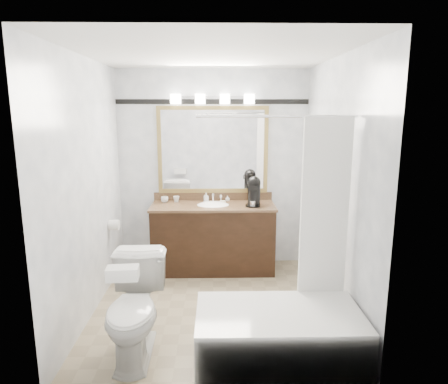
{
  "coord_description": "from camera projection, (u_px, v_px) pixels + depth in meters",
  "views": [
    {
      "loc": [
        0.04,
        -3.78,
        2.0
      ],
      "look_at": [
        0.12,
        0.35,
        1.15
      ],
      "focal_mm": 32.0,
      "sensor_mm": 36.0,
      "label": 1
    }
  ],
  "objects": [
    {
      "name": "soap_bar",
      "position": [
        223.0,
        202.0,
        5.05
      ],
      "size": [
        0.08,
        0.06,
        0.02
      ],
      "primitive_type": "cube",
      "rotation": [
        0.0,
        0.0,
        -0.25
      ],
      "color": "beige",
      "rests_on": "vanity"
    },
    {
      "name": "bathtub",
      "position": [
        281.0,
        330.0,
        3.18
      ],
      "size": [
        1.3,
        0.75,
        1.96
      ],
      "color": "white",
      "rests_on": "ground"
    },
    {
      "name": "vanity_light_bar",
      "position": [
        213.0,
        99.0,
        4.88
      ],
      "size": [
        1.02,
        0.14,
        0.12
      ],
      "color": "silver",
      "rests_on": "room"
    },
    {
      "name": "accent_stripe",
      "position": [
        213.0,
        102.0,
        4.95
      ],
      "size": [
        2.4,
        0.01,
        0.06
      ],
      "primitive_type": "cube",
      "color": "black",
      "rests_on": "room"
    },
    {
      "name": "room",
      "position": [
        212.0,
        189.0,
        3.86
      ],
      "size": [
        2.42,
        2.62,
        2.52
      ],
      "color": "gray",
      "rests_on": "ground"
    },
    {
      "name": "cup_right",
      "position": [
        176.0,
        199.0,
        5.08
      ],
      "size": [
        0.1,
        0.1,
        0.07
      ],
      "primitive_type": "imported",
      "rotation": [
        0.0,
        0.0,
        0.25
      ],
      "color": "white",
      "rests_on": "vanity"
    },
    {
      "name": "soap_bottle_a",
      "position": [
        206.0,
        197.0,
        5.07
      ],
      "size": [
        0.06,
        0.07,
        0.12
      ],
      "primitive_type": "imported",
      "rotation": [
        0.0,
        0.0,
        0.25
      ],
      "color": "white",
      "rests_on": "vanity"
    },
    {
      "name": "cup_left",
      "position": [
        165.0,
        199.0,
        5.05
      ],
      "size": [
        0.12,
        0.12,
        0.07
      ],
      "primitive_type": "imported",
      "rotation": [
        0.0,
        0.0,
        0.41
      ],
      "color": "white",
      "rests_on": "vanity"
    },
    {
      "name": "toilet",
      "position": [
        135.0,
        309.0,
        3.24
      ],
      "size": [
        0.48,
        0.81,
        0.82
      ],
      "primitive_type": "imported",
      "rotation": [
        0.0,
        0.0,
        0.02
      ],
      "color": "white",
      "rests_on": "ground"
    },
    {
      "name": "mirror",
      "position": [
        213.0,
        150.0,
        5.06
      ],
      "size": [
        1.4,
        0.04,
        1.1
      ],
      "color": "#9C8346",
      "rests_on": "room"
    },
    {
      "name": "vanity",
      "position": [
        213.0,
        236.0,
        5.02
      ],
      "size": [
        1.53,
        0.58,
        0.97
      ],
      "color": "black",
      "rests_on": "ground"
    },
    {
      "name": "soap_bottle_b",
      "position": [
        228.0,
        198.0,
        5.11
      ],
      "size": [
        0.07,
        0.07,
        0.07
      ],
      "primitive_type": "imported",
      "rotation": [
        0.0,
        0.0,
        0.18
      ],
      "color": "white",
      "rests_on": "vanity"
    },
    {
      "name": "coffee_maker",
      "position": [
        254.0,
        191.0,
        4.86
      ],
      "size": [
        0.19,
        0.23,
        0.36
      ],
      "rotation": [
        0.0,
        0.0,
        -0.27
      ],
      "color": "black",
      "rests_on": "vanity"
    },
    {
      "name": "tp_roll",
      "position": [
        114.0,
        225.0,
        4.6
      ],
      "size": [
        0.11,
        0.12,
        0.12
      ],
      "primitive_type": "cylinder",
      "rotation": [
        0.0,
        1.57,
        0.0
      ],
      "color": "white",
      "rests_on": "room"
    },
    {
      "name": "tissue_box",
      "position": [
        123.0,
        273.0,
        2.82
      ],
      "size": [
        0.23,
        0.14,
        0.09
      ],
      "primitive_type": "cube",
      "rotation": [
        0.0,
        0.0,
        0.08
      ],
      "color": "white",
      "rests_on": "toilet"
    }
  ]
}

